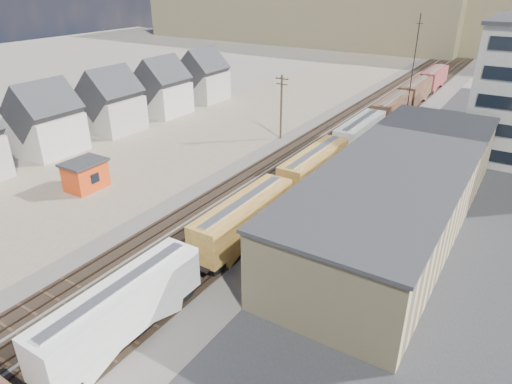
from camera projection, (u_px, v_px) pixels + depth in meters
The scene contains 12 objects.
ground at pixel (112, 305), 35.97m from camera, with size 300.00×300.00×0.00m, color #6B6356.
ballast_bed at pixel (350, 134), 74.05m from camera, with size 18.00×200.00×0.06m, color #4C4742.
dirt_yard at pixel (215, 130), 76.07m from camera, with size 24.00×180.00×0.03m, color #6D5F4B.
asphalt_lot at pixel (483, 202), 52.03m from camera, with size 26.00×120.00×0.04m, color #232326.
rail_tracks at pixel (347, 133), 74.28m from camera, with size 11.40×200.00×0.24m.
freight_train at pixel (339, 147), 60.33m from camera, with size 3.00×119.74×4.46m.
warehouse at pixel (400, 191), 46.22m from camera, with size 12.40×40.40×7.25m.
utility_pole_north at pixel (281, 106), 69.76m from camera, with size 2.20×0.32×10.00m.
radio_mast at pixel (413, 71), 74.84m from camera, with size 1.20×0.16×18.00m.
townhouse_row at pixel (81, 113), 69.51m from camera, with size 8.15×68.16×10.47m.
hills_north at pixel (482, 4), 157.70m from camera, with size 265.00×80.00×32.00m.
maintenance_shed at pixel (85, 175), 54.62m from camera, with size 3.79×4.89×3.56m.
Camera 1 is at (24.88, -18.05, 23.62)m, focal length 32.00 mm.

